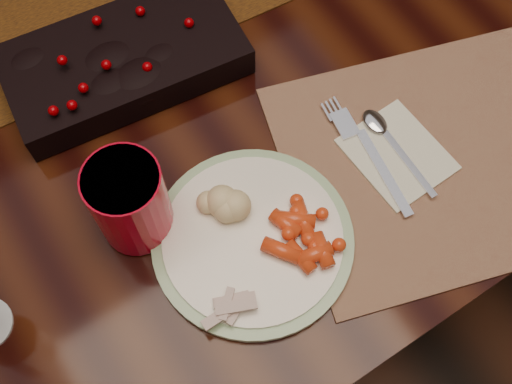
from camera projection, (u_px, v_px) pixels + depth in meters
floor at (205, 247)px, 1.61m from camera, size 5.00×5.00×0.00m
dining_table at (192, 182)px, 1.27m from camera, size 1.80×1.00×0.75m
centerpiece at (123, 57)px, 0.89m from camera, size 0.35×0.20×0.07m
placemat_main at (459, 153)px, 0.87m from camera, size 0.55×0.47×0.00m
dinner_plate at (253, 239)px, 0.81m from camera, size 0.32×0.32×0.01m
baby_carrots at (295, 243)px, 0.79m from camera, size 0.12×0.11×0.02m
mashed_potatoes at (223, 204)px, 0.79m from camera, size 0.09×0.08×0.04m
turkey_shreds at (230, 308)px, 0.75m from camera, size 0.06×0.06×0.01m
napkin at (397, 154)px, 0.86m from camera, size 0.12×0.14×0.00m
fork at (374, 160)px, 0.85m from camera, size 0.05×0.18×0.00m
spoon at (398, 150)px, 0.86m from camera, size 0.03×0.14×0.00m
red_cup at (130, 202)px, 0.77m from camera, size 0.11×0.11×0.13m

